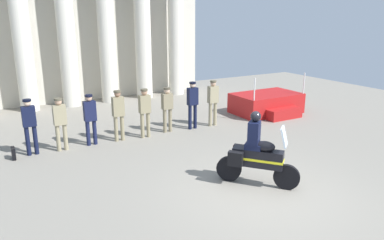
% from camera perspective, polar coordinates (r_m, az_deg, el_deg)
% --- Properties ---
extents(ground_plane, '(28.80, 28.80, 0.00)m').
position_cam_1_polar(ground_plane, '(9.28, 10.51, -10.89)').
color(ground_plane, gray).
extents(colonnade_backdrop, '(12.53, 1.64, 7.92)m').
position_cam_1_polar(colonnade_backdrop, '(18.69, -16.32, 14.73)').
color(colonnade_backdrop, beige).
rests_on(colonnade_backdrop, ground_plane).
extents(reviewing_stand, '(2.85, 2.28, 1.75)m').
position_cam_1_polar(reviewing_stand, '(16.49, 11.44, 2.45)').
color(reviewing_stand, '#A51919').
rests_on(reviewing_stand, ground_plane).
extents(officer_in_row_0, '(0.38, 0.24, 1.73)m').
position_cam_1_polar(officer_in_row_0, '(12.16, -23.59, -0.34)').
color(officer_in_row_0, black).
rests_on(officer_in_row_0, ground_plane).
extents(officer_in_row_1, '(0.38, 0.24, 1.68)m').
position_cam_1_polar(officer_in_row_1, '(12.21, -19.52, -0.00)').
color(officer_in_row_1, gray).
rests_on(officer_in_row_1, ground_plane).
extents(officer_in_row_2, '(0.38, 0.24, 1.68)m').
position_cam_1_polar(officer_in_row_2, '(12.46, -15.31, 0.64)').
color(officer_in_row_2, '#141938').
rests_on(officer_in_row_2, ground_plane).
extents(officer_in_row_3, '(0.38, 0.24, 1.73)m').
position_cam_1_polar(officer_in_row_3, '(12.66, -11.20, 1.29)').
color(officer_in_row_3, '#847A5B').
rests_on(officer_in_row_3, ground_plane).
extents(officer_in_row_4, '(0.38, 0.24, 1.71)m').
position_cam_1_polar(officer_in_row_4, '(12.87, -7.23, 1.66)').
color(officer_in_row_4, '#847A5B').
rests_on(officer_in_row_4, ground_plane).
extents(officer_in_row_5, '(0.38, 0.24, 1.64)m').
position_cam_1_polar(officer_in_row_5, '(13.42, -3.80, 2.15)').
color(officer_in_row_5, '#7A7056').
rests_on(officer_in_row_5, ground_plane).
extents(officer_in_row_6, '(0.38, 0.24, 1.77)m').
position_cam_1_polar(officer_in_row_6, '(13.75, 0.09, 2.85)').
color(officer_in_row_6, black).
rests_on(officer_in_row_6, ground_plane).
extents(officer_in_row_7, '(0.38, 0.24, 1.76)m').
position_cam_1_polar(officer_in_row_7, '(14.18, 3.22, 3.18)').
color(officer_in_row_7, gray).
rests_on(officer_in_row_7, ground_plane).
extents(motorcycle_with_rider, '(1.42, 1.69, 1.90)m').
position_cam_1_polar(motorcycle_with_rider, '(9.38, 9.62, -5.24)').
color(motorcycle_with_rider, black).
rests_on(motorcycle_with_rider, ground_plane).
extents(briefcase_on_ground, '(0.10, 0.32, 0.36)m').
position_cam_1_polar(briefcase_on_ground, '(12.26, -25.62, -4.60)').
color(briefcase_on_ground, black).
rests_on(briefcase_on_ground, ground_plane).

